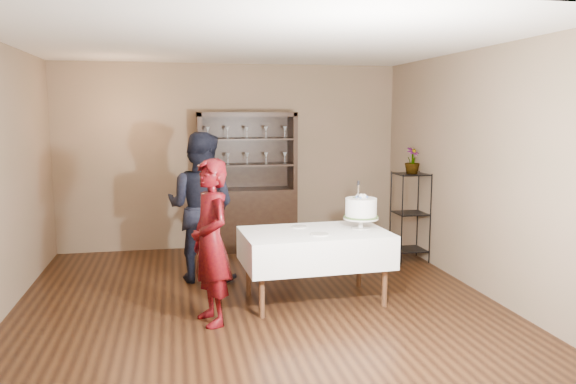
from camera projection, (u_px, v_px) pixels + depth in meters
name	position (u px, v px, depth m)	size (l,w,h in m)	color
floor	(256.00, 299.00, 6.05)	(5.00, 5.00, 0.00)	black
ceiling	(254.00, 42.00, 5.67)	(5.00, 5.00, 0.00)	white
back_wall	(231.00, 157.00, 8.28)	(5.00, 0.02, 2.70)	#716349
wall_right	(474.00, 170.00, 6.35)	(0.02, 5.00, 2.70)	#716349
china_hutch	(247.00, 205.00, 8.18)	(1.40, 0.48, 2.00)	black
plant_etagere	(410.00, 213.00, 7.57)	(0.42, 0.42, 1.20)	black
cake_table	(315.00, 248.00, 5.93)	(1.56, 1.01, 0.76)	white
woman	(211.00, 242.00, 5.28)	(0.57, 0.38, 1.58)	#34040F
man	(201.00, 207.00, 6.64)	(0.86, 0.67, 1.77)	black
cake	(361.00, 209.00, 6.01)	(0.38, 0.38, 0.52)	silver
plate_near	(319.00, 234.00, 5.72)	(0.19, 0.19, 0.01)	silver
plate_far	(299.00, 227.00, 6.10)	(0.17, 0.17, 0.01)	silver
potted_plant	(412.00, 161.00, 7.45)	(0.20, 0.20, 0.35)	#456530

